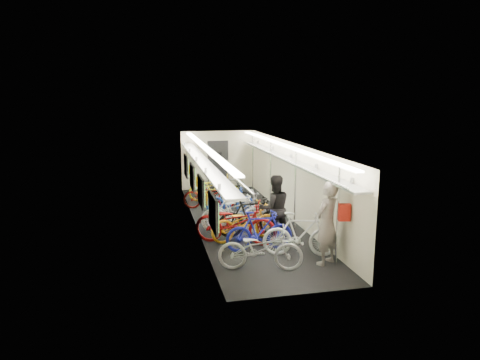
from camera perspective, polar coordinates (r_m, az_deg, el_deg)
name	(u,v)px	position (r m, az deg, el deg)	size (l,w,h in m)	color
train_car_shell	(229,165)	(13.42, -1.54, 1.96)	(10.00, 10.00, 10.00)	black
bicycle_0	(260,249)	(9.54, 2.75, -9.13)	(0.65, 1.87, 0.98)	#A0A0A5
bicycle_1	(260,231)	(10.66, 2.63, -6.79)	(0.48, 1.71, 1.03)	#1A1E9E
bicycle_2	(235,222)	(11.15, -0.61, -5.68)	(0.75, 2.16, 1.14)	maroon
bicycle_3	(251,217)	(11.71, 1.52, -4.89)	(0.53, 1.88, 1.13)	black
bicycle_4	(245,222)	(11.42, 0.64, -5.62)	(0.67, 1.92, 1.01)	orange
bicycle_5	(234,213)	(12.04, -0.75, -4.46)	(0.53, 1.86, 1.12)	silver
bicycle_6	(238,210)	(12.51, -0.33, -4.01)	(0.70, 2.01, 1.06)	#9D9CA0
bicycle_7	(231,201)	(13.81, -1.25, -2.79)	(0.45, 1.58, 0.95)	#1D3FAF
bicycle_8	(209,195)	(14.67, -4.09, -2.00)	(0.63, 1.79, 0.94)	maroon
bicycle_9	(229,194)	(14.62, -1.50, -1.92)	(0.47, 1.65, 0.99)	black
bicycle_10	(214,188)	(15.69, -3.49, -1.07)	(0.65, 1.85, 0.97)	yellow
bicycle_11	(300,234)	(10.42, 8.06, -7.17)	(0.51, 1.81, 1.09)	white
bicycle_12	(215,183)	(16.57, -3.30, -0.37)	(0.66, 1.89, 0.99)	slate
passenger_near	(327,223)	(9.92, 11.51, -5.67)	(0.70, 0.46, 1.93)	gray
passenger_mid	(275,208)	(11.29, 4.62, -3.81)	(0.87, 0.68, 1.79)	black
backpack	(344,212)	(9.70, 13.75, -4.21)	(0.26, 0.14, 0.38)	#A71A10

